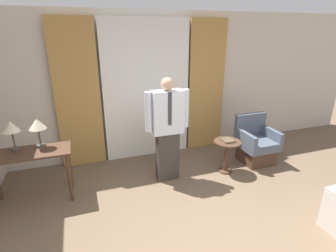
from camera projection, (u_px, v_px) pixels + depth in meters
name	position (u px, v px, depth m)	size (l,w,h in m)	color
wall_back	(145.00, 87.00, 4.97)	(10.00, 0.06, 2.70)	beige
curtain_sheer_center	(147.00, 91.00, 4.87)	(1.62, 0.06, 2.58)	white
curtain_drape_left	(78.00, 96.00, 4.50)	(0.75, 0.06, 2.58)	#B28442
curtain_drape_right	(206.00, 87.00, 5.25)	(0.75, 0.06, 2.58)	#B28442
desk	(29.00, 161.00, 3.66)	(1.12, 0.49, 0.78)	#4C3323
table_lamp_left	(11.00, 128.00, 3.55)	(0.23, 0.23, 0.43)	#4C4238
table_lamp_right	(37.00, 126.00, 3.65)	(0.23, 0.23, 0.43)	#4C4238
person	(167.00, 127.00, 4.14)	(0.72, 0.23, 1.70)	#38332D
armchair	(256.00, 145.00, 4.91)	(0.63, 0.63, 0.88)	#4C3323
side_table	(227.00, 151.00, 4.52)	(0.46, 0.46, 0.58)	#4C3323
book	(228.00, 140.00, 4.46)	(0.18, 0.20, 0.03)	brown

